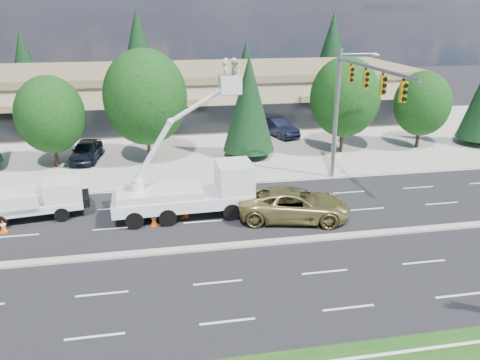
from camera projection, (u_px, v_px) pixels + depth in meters
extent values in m
plane|color=black|center=(209.00, 248.00, 23.77)|extent=(140.00, 140.00, 0.00)
cube|color=#9C998E|center=(184.00, 143.00, 42.23)|extent=(140.00, 22.00, 0.01)
cube|color=#9C998E|center=(209.00, 247.00, 23.75)|extent=(120.00, 0.55, 0.12)
cube|color=tan|center=(177.00, 96.00, 50.60)|extent=(50.00, 15.00, 5.00)
cube|color=olive|center=(175.00, 71.00, 49.68)|extent=(50.40, 15.40, 0.70)
cube|color=black|center=(181.00, 121.00, 43.97)|extent=(48.00, 0.12, 2.60)
cylinder|color=#332114|center=(56.00, 153.00, 35.56)|extent=(0.28, 0.28, 2.26)
ellipsoid|color=black|center=(50.00, 115.00, 34.54)|extent=(5.02, 5.02, 5.77)
cylinder|color=#332114|center=(149.00, 145.00, 36.62)|extent=(0.28, 0.28, 2.85)
ellipsoid|color=black|center=(145.00, 97.00, 35.34)|extent=(6.33, 6.33, 7.28)
cylinder|color=#332114|center=(249.00, 152.00, 38.31)|extent=(0.26, 0.26, 0.80)
cone|color=black|center=(249.00, 104.00, 36.93)|extent=(4.14, 4.14, 7.57)
cylinder|color=#332114|center=(342.00, 137.00, 39.34)|extent=(0.28, 0.28, 2.56)
ellipsoid|color=black|center=(345.00, 97.00, 38.18)|extent=(5.69, 5.69, 6.55)
cylinder|color=#332114|center=(418.00, 136.00, 40.58)|extent=(0.28, 0.28, 2.14)
ellipsoid|color=black|center=(422.00, 104.00, 39.61)|extent=(4.75, 4.75, 5.47)
cylinder|color=#332114|center=(479.00, 140.00, 41.81)|extent=(0.26, 0.26, 0.80)
cylinder|color=#332114|center=(30.00, 101.00, 59.40)|extent=(0.26, 0.26, 0.80)
cone|color=black|center=(24.00, 64.00, 57.85)|extent=(4.62, 4.62, 8.44)
cylinder|color=#332114|center=(142.00, 97.00, 61.74)|extent=(0.26, 0.26, 0.80)
cone|color=black|center=(139.00, 52.00, 59.72)|extent=(5.87, 5.87, 10.73)
cylinder|color=#332114|center=(246.00, 94.00, 64.07)|extent=(0.26, 0.26, 0.80)
cone|color=black|center=(246.00, 67.00, 62.81)|extent=(3.80, 3.80, 6.94)
cylinder|color=#332114|center=(329.00, 91.00, 66.06)|extent=(0.26, 0.26, 0.80)
cone|color=black|center=(332.00, 51.00, 64.15)|extent=(5.60, 5.60, 10.23)
cylinder|color=gray|center=(336.00, 115.00, 32.37)|extent=(0.32, 0.32, 9.00)
cylinder|color=gray|center=(373.00, 68.00, 26.44)|extent=(0.20, 10.00, 0.20)
cylinder|color=gray|center=(359.00, 54.00, 31.16)|extent=(2.60, 0.12, 0.12)
cube|color=gold|center=(351.00, 74.00, 29.46)|extent=(0.32, 0.22, 1.05)
cube|color=gold|center=(366.00, 79.00, 27.43)|extent=(0.32, 0.22, 1.05)
cube|color=gold|center=(383.00, 85.00, 25.40)|extent=(0.32, 0.22, 1.05)
cube|color=gold|center=(403.00, 92.00, 23.37)|extent=(0.32, 0.22, 1.05)
cube|color=white|center=(32.00, 206.00, 26.91)|extent=(5.81, 2.84, 0.42)
cube|color=white|center=(63.00, 192.00, 27.22)|extent=(2.32, 2.28, 1.39)
cube|color=black|center=(74.00, 187.00, 27.33)|extent=(0.33, 1.76, 0.93)
cube|color=white|center=(12.00, 195.00, 27.20)|extent=(3.16, 0.74, 1.02)
cube|color=white|center=(8.00, 207.00, 25.63)|extent=(3.16, 0.74, 1.02)
cube|color=white|center=(183.00, 200.00, 27.13)|extent=(8.15, 2.70, 0.71)
cube|color=white|center=(234.00, 179.00, 27.37)|extent=(2.10, 2.44, 2.02)
cube|color=black|center=(247.00, 176.00, 27.46)|extent=(0.15, 2.02, 1.21)
cube|color=white|center=(160.00, 193.00, 26.68)|extent=(4.92, 2.49, 0.50)
cylinder|color=white|center=(138.00, 186.00, 26.25)|extent=(0.71, 0.71, 0.81)
cube|color=white|center=(230.00, 84.00, 25.40)|extent=(1.14, 0.95, 1.09)
imported|color=beige|center=(226.00, 77.00, 25.22)|extent=(0.44, 0.65, 1.74)
imported|color=beige|center=(234.00, 76.00, 25.30)|extent=(0.69, 0.87, 1.74)
ellipsoid|color=white|center=(226.00, 60.00, 24.91)|extent=(0.26, 0.26, 0.18)
ellipsoid|color=white|center=(234.00, 60.00, 25.00)|extent=(0.26, 0.26, 0.18)
cube|color=#FC5307|center=(4.00, 232.00, 25.53)|extent=(0.40, 0.40, 0.03)
cone|color=#FC5307|center=(3.00, 226.00, 25.42)|extent=(0.36, 0.36, 0.70)
cylinder|color=white|center=(3.00, 225.00, 25.39)|extent=(0.29, 0.29, 0.10)
cube|color=#FC5307|center=(154.00, 225.00, 26.32)|extent=(0.40, 0.40, 0.03)
cone|color=#FC5307|center=(154.00, 219.00, 26.20)|extent=(0.36, 0.36, 0.70)
cylinder|color=white|center=(154.00, 218.00, 26.18)|extent=(0.29, 0.29, 0.10)
cube|color=#FC5307|center=(186.00, 217.00, 27.33)|extent=(0.40, 0.40, 0.03)
cone|color=#FC5307|center=(185.00, 212.00, 27.21)|extent=(0.36, 0.36, 0.70)
cylinder|color=white|center=(185.00, 210.00, 27.19)|extent=(0.29, 0.29, 0.10)
imported|color=olive|center=(294.00, 204.00, 26.83)|extent=(6.91, 4.31, 1.78)
imported|color=black|center=(86.00, 151.00, 37.19)|extent=(2.49, 4.96, 1.62)
imported|color=black|center=(279.00, 127.00, 44.39)|extent=(3.15, 5.21, 1.62)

